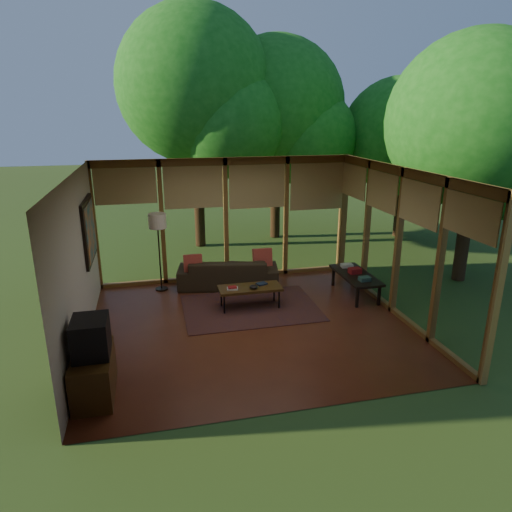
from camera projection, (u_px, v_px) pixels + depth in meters
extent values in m
plane|color=brown|center=(251.00, 325.00, 8.09)|extent=(5.50, 5.50, 0.00)
plane|color=white|center=(250.00, 172.00, 7.27)|extent=(5.50, 5.50, 0.00)
cube|color=beige|center=(78.00, 264.00, 7.08)|extent=(0.04, 5.00, 2.70)
cube|color=beige|center=(296.00, 314.00, 5.36)|extent=(5.50, 0.04, 2.70)
cube|color=brown|center=(226.00, 220.00, 10.00)|extent=(5.50, 0.12, 2.70)
cube|color=brown|center=(398.00, 243.00, 8.27)|extent=(0.12, 5.00, 2.70)
plane|color=#35521F|center=(411.00, 212.00, 17.25)|extent=(40.00, 40.00, 0.00)
cylinder|color=#362313|center=(197.00, 146.00, 12.18)|extent=(0.28, 0.28, 5.49)
sphere|color=#155E15|center=(194.00, 85.00, 11.72)|extent=(4.00, 4.00, 4.00)
cylinder|color=#362313|center=(275.00, 156.00, 13.20)|extent=(0.28, 0.28, 4.80)
sphere|color=#155E15|center=(276.00, 108.00, 12.80)|extent=(3.85, 3.85, 3.85)
cylinder|color=#362313|center=(466.00, 182.00, 9.63)|extent=(0.28, 0.28, 4.40)
sphere|color=#155E15|center=(474.00, 122.00, 9.26)|extent=(3.57, 3.57, 3.57)
cylinder|color=#362313|center=(396.00, 174.00, 13.35)|extent=(0.28, 0.28, 3.77)
sphere|color=#155E15|center=(399.00, 137.00, 13.04)|extent=(3.34, 3.34, 3.34)
cube|color=brown|center=(250.00, 308.00, 8.80)|extent=(2.56, 1.81, 0.01)
imported|color=#312718|center=(228.00, 272.00, 9.84)|extent=(2.24, 1.21, 0.62)
cube|color=maroon|center=(193.00, 264.00, 9.55)|extent=(0.38, 0.21, 0.40)
cube|color=maroon|center=(262.00, 258.00, 9.87)|extent=(0.41, 0.22, 0.43)
cube|color=beige|center=(232.00, 289.00, 8.57)|extent=(0.23, 0.19, 0.03)
cube|color=maroon|center=(232.00, 287.00, 8.56)|extent=(0.16, 0.13, 0.03)
cube|color=#162132|center=(262.00, 284.00, 8.82)|extent=(0.23, 0.20, 0.03)
ellipsoid|color=black|center=(254.00, 287.00, 8.61)|extent=(0.16, 0.16, 0.07)
cube|color=#4B3114|center=(94.00, 375.00, 6.02)|extent=(0.50, 1.00, 0.60)
cube|color=black|center=(91.00, 337.00, 5.86)|extent=(0.45, 0.55, 0.50)
cube|color=#2E5149|center=(365.00, 279.00, 8.92)|extent=(0.22, 0.17, 0.08)
cube|color=maroon|center=(355.00, 271.00, 9.34)|extent=(0.25, 0.19, 0.11)
cube|color=beige|center=(347.00, 266.00, 9.71)|extent=(0.26, 0.20, 0.07)
cylinder|color=black|center=(162.00, 289.00, 9.71)|extent=(0.26, 0.26, 0.03)
cylinder|color=black|center=(159.00, 254.00, 9.48)|extent=(0.03, 0.03, 1.52)
cylinder|color=beige|center=(157.00, 221.00, 9.27)|extent=(0.36, 0.36, 0.30)
cube|color=#4B3114|center=(250.00, 288.00, 8.71)|extent=(1.20, 0.50, 0.05)
cylinder|color=black|center=(224.00, 305.00, 8.49)|extent=(0.03, 0.03, 0.38)
cylinder|color=black|center=(279.00, 300.00, 8.72)|extent=(0.03, 0.03, 0.38)
cylinder|color=black|center=(221.00, 297.00, 8.82)|extent=(0.03, 0.03, 0.38)
cylinder|color=black|center=(274.00, 293.00, 9.05)|extent=(0.03, 0.03, 0.38)
cube|color=black|center=(356.00, 275.00, 9.31)|extent=(0.60, 1.40, 0.05)
cube|color=black|center=(357.00, 298.00, 8.78)|extent=(0.05, 0.05, 0.40)
cube|color=black|center=(379.00, 296.00, 8.88)|extent=(0.05, 0.05, 0.40)
cube|color=black|center=(333.00, 277.00, 9.89)|extent=(0.05, 0.05, 0.40)
cube|color=black|center=(353.00, 275.00, 9.99)|extent=(0.05, 0.05, 0.40)
cube|color=black|center=(89.00, 230.00, 8.33)|extent=(0.05, 1.35, 1.15)
cube|color=#1B627D|center=(91.00, 230.00, 8.34)|extent=(0.02, 1.20, 1.00)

